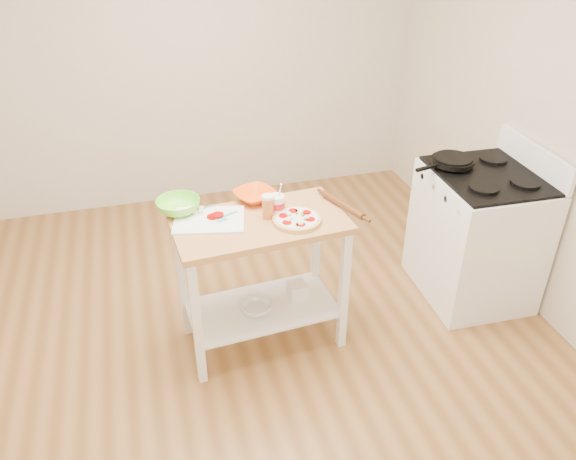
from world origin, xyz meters
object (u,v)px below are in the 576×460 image
at_px(spatula, 226,216).
at_px(pizza, 297,219).
at_px(knife, 188,212).
at_px(cutting_board, 209,219).
at_px(beer_pint, 268,206).
at_px(prep_island, 261,258).
at_px(rolling_pin, 343,205).
at_px(green_bowl, 178,206).
at_px(skillet, 452,161).
at_px(shelf_glass_bowl, 256,307).
at_px(orange_bowl, 255,195).
at_px(yogurt_tub, 277,204).
at_px(shelf_bin, 297,291).
at_px(gas_stove, 477,234).

bearing_deg(spatula, pizza, -40.61).
height_order(pizza, spatula, pizza).
bearing_deg(knife, cutting_board, -56.88).
bearing_deg(knife, beer_pint, -33.43).
height_order(prep_island, rolling_pin, rolling_pin).
distance_m(cutting_board, green_bowl, 0.21).
distance_m(skillet, shelf_glass_bowl, 1.62).
xyz_separation_m(skillet, orange_bowl, (-1.36, -0.04, -0.05)).
distance_m(prep_island, beer_pint, 0.34).
bearing_deg(knife, yogurt_tub, -27.12).
bearing_deg(shelf_bin, orange_bowl, 133.76).
relative_size(cutting_board, rolling_pin, 1.26).
distance_m(cutting_board, shelf_glass_bowl, 0.67).
distance_m(skillet, pizza, 1.25).
relative_size(gas_stove, skillet, 2.46).
xyz_separation_m(orange_bowl, shelf_bin, (0.21, -0.22, -0.61)).
xyz_separation_m(green_bowl, yogurt_tub, (0.56, -0.17, 0.02)).
relative_size(pizza, green_bowl, 1.09).
bearing_deg(skillet, green_bowl, 168.63).
height_order(cutting_board, knife, cutting_board).
distance_m(skillet, spatula, 1.59).
xyz_separation_m(pizza, spatula, (-0.39, 0.14, -0.00)).
bearing_deg(prep_island, rolling_pin, 0.52).
xyz_separation_m(cutting_board, green_bowl, (-0.16, 0.14, 0.03)).
distance_m(orange_bowl, rolling_pin, 0.54).
bearing_deg(orange_bowl, prep_island, -96.79).
xyz_separation_m(orange_bowl, rolling_pin, (0.48, -0.25, -0.01)).
bearing_deg(green_bowl, rolling_pin, -13.01).
xyz_separation_m(orange_bowl, green_bowl, (-0.47, -0.03, 0.01)).
bearing_deg(skillet, orange_bowl, 168.19).
xyz_separation_m(skillet, shelf_glass_bowl, (-1.44, -0.32, -0.68)).
height_order(gas_stove, spatula, gas_stove).
height_order(gas_stove, green_bowl, gas_stove).
distance_m(cutting_board, spatula, 0.10).
xyz_separation_m(gas_stove, cutting_board, (-1.85, -0.03, 0.43)).
bearing_deg(cutting_board, gas_stove, 13.40).
bearing_deg(skillet, rolling_pin, -175.54).
height_order(knife, shelf_glass_bowl, knife).
height_order(pizza, yogurt_tub, yogurt_tub).
xyz_separation_m(gas_stove, knife, (-1.96, 0.07, 0.44)).
relative_size(cutting_board, knife, 1.73).
bearing_deg(orange_bowl, skillet, 1.58).
distance_m(yogurt_tub, shelf_bin, 0.65).
bearing_deg(shelf_bin, prep_island, -173.08).
xyz_separation_m(pizza, cutting_board, (-0.49, 0.15, -0.01)).
relative_size(beer_pint, shelf_glass_bowl, 0.70).
bearing_deg(gas_stove, green_bowl, 178.69).
distance_m(prep_island, green_bowl, 0.58).
bearing_deg(cutting_board, pizza, -4.88).
height_order(gas_stove, knife, gas_stove).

